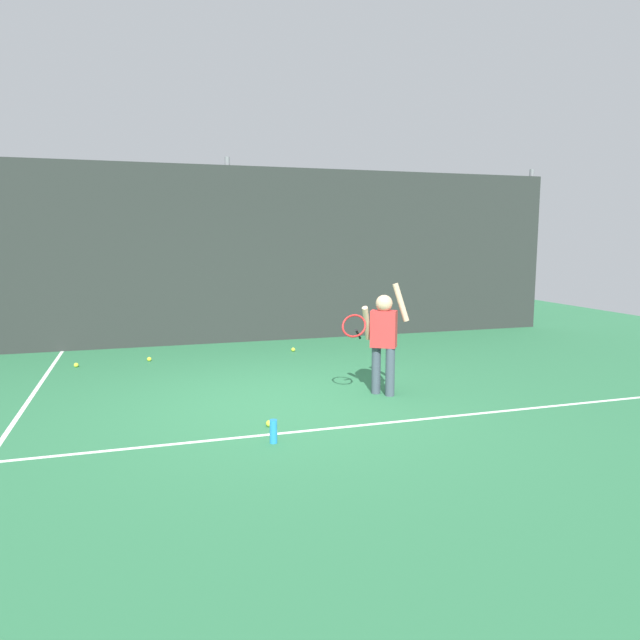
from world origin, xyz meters
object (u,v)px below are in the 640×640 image
object	(u,v)px
tennis_player	(382,335)
tennis_ball_0	(76,365)
tennis_ball_2	(149,359)
tennis_ball_3	(293,350)
water_bottle	(273,431)
tennis_ball_1	(269,423)

from	to	relation	value
tennis_player	tennis_ball_0	bearing A→B (deg)	177.02
tennis_player	tennis_ball_2	bearing A→B (deg)	166.48
tennis_ball_2	tennis_ball_0	bearing A→B (deg)	-173.18
tennis_ball_3	tennis_ball_2	bearing A→B (deg)	-177.47
tennis_ball_0	tennis_ball_3	xyz separation A→B (m)	(3.33, 0.22, 0.00)
tennis_ball_2	tennis_ball_3	xyz separation A→B (m)	(2.30, 0.10, 0.00)
water_bottle	tennis_ball_2	world-z (taller)	water_bottle
water_bottle	tennis_ball_2	bearing A→B (deg)	104.28
water_bottle	tennis_ball_0	world-z (taller)	water_bottle
tennis_player	tennis_ball_3	world-z (taller)	tennis_player
tennis_player	tennis_ball_3	bearing A→B (deg)	130.04
tennis_ball_1	water_bottle	bearing A→B (deg)	-97.33
tennis_player	water_bottle	world-z (taller)	tennis_player
tennis_ball_2	tennis_ball_3	world-z (taller)	same
tennis_ball_1	tennis_ball_3	bearing A→B (deg)	71.99
tennis_ball_0	tennis_ball_1	bearing A→B (deg)	-58.63
tennis_ball_1	tennis_ball_0	bearing A→B (deg)	121.37
tennis_player	tennis_ball_0	world-z (taller)	tennis_player
tennis_ball_0	tennis_ball_2	bearing A→B (deg)	6.82
tennis_ball_0	tennis_ball_1	size ratio (longest dim) A/B	1.00
tennis_ball_2	water_bottle	bearing A→B (deg)	-75.72
water_bottle	tennis_ball_2	distance (m)	4.20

